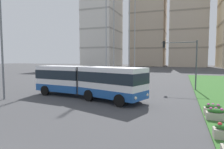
{
  "coord_description": "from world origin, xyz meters",
  "views": [
    {
      "loc": [
        6.89,
        -3.16,
        3.72
      ],
      "look_at": [
        0.45,
        14.97,
        2.2
      ],
      "focal_mm": 31.53,
      "sensor_mm": 36.0,
      "label": 1
    }
  ],
  "objects_px": {
    "streetlight_left": "(2,40)",
    "articulated_bus": "(87,81)",
    "flower_planter_4": "(213,109)",
    "traffic_light_far_right": "(184,56)",
    "apartment_tower_west": "(103,23)",
    "car_black_sedan": "(88,79)",
    "apartment_tower_westcentre": "(149,25)",
    "apartment_tower_centre": "(188,22)",
    "flower_planter_3": "(216,114)"
  },
  "relations": [
    {
      "from": "flower_planter_3",
      "to": "flower_planter_4",
      "type": "height_order",
      "value": "same"
    },
    {
      "from": "car_black_sedan",
      "to": "streetlight_left",
      "type": "distance_m",
      "value": 13.4
    },
    {
      "from": "car_black_sedan",
      "to": "apartment_tower_westcentre",
      "type": "relative_size",
      "value": 0.1
    },
    {
      "from": "car_black_sedan",
      "to": "traffic_light_far_right",
      "type": "xyz_separation_m",
      "value": [
        13.19,
        -0.71,
        3.34
      ]
    },
    {
      "from": "apartment_tower_westcentre",
      "to": "streetlight_left",
      "type": "bearing_deg",
      "value": -88.73
    },
    {
      "from": "flower_planter_3",
      "to": "articulated_bus",
      "type": "bearing_deg",
      "value": 160.07
    },
    {
      "from": "flower_planter_3",
      "to": "flower_planter_4",
      "type": "xyz_separation_m",
      "value": [
        0.0,
        1.14,
        0.0
      ]
    },
    {
      "from": "traffic_light_far_right",
      "to": "streetlight_left",
      "type": "bearing_deg",
      "value": -143.42
    },
    {
      "from": "apartment_tower_westcentre",
      "to": "traffic_light_far_right",
      "type": "bearing_deg",
      "value": -78.06
    },
    {
      "from": "articulated_bus",
      "to": "traffic_light_far_right",
      "type": "xyz_separation_m",
      "value": [
        8.75,
        8.35,
        2.44
      ]
    },
    {
      "from": "articulated_bus",
      "to": "apartment_tower_west",
      "type": "xyz_separation_m",
      "value": [
        -28.39,
        73.25,
        19.56
      ]
    },
    {
      "from": "flower_planter_3",
      "to": "streetlight_left",
      "type": "height_order",
      "value": "streetlight_left"
    },
    {
      "from": "apartment_tower_west",
      "to": "apartment_tower_westcentre",
      "type": "height_order",
      "value": "apartment_tower_westcentre"
    },
    {
      "from": "car_black_sedan",
      "to": "flower_planter_3",
      "type": "relative_size",
      "value": 4.06
    },
    {
      "from": "flower_planter_3",
      "to": "apartment_tower_west",
      "type": "distance_m",
      "value": 88.79
    },
    {
      "from": "apartment_tower_west",
      "to": "flower_planter_3",
      "type": "bearing_deg",
      "value": -63.21
    },
    {
      "from": "apartment_tower_west",
      "to": "apartment_tower_centre",
      "type": "height_order",
      "value": "apartment_tower_centre"
    },
    {
      "from": "car_black_sedan",
      "to": "apartment_tower_centre",
      "type": "relative_size",
      "value": 0.1
    },
    {
      "from": "traffic_light_far_right",
      "to": "apartment_tower_west",
      "type": "bearing_deg",
      "value": 119.79
    },
    {
      "from": "articulated_bus",
      "to": "car_black_sedan",
      "type": "distance_m",
      "value": 10.13
    },
    {
      "from": "apartment_tower_west",
      "to": "traffic_light_far_right",
      "type": "bearing_deg",
      "value": -60.21
    },
    {
      "from": "flower_planter_4",
      "to": "streetlight_left",
      "type": "xyz_separation_m",
      "value": [
        -17.41,
        -0.59,
        4.96
      ]
    },
    {
      "from": "traffic_light_far_right",
      "to": "flower_planter_3",
      "type": "bearing_deg",
      "value": -81.77
    },
    {
      "from": "articulated_bus",
      "to": "streetlight_left",
      "type": "bearing_deg",
      "value": -154.66
    },
    {
      "from": "articulated_bus",
      "to": "streetlight_left",
      "type": "xyz_separation_m",
      "value": [
        -6.89,
        -3.26,
        3.73
      ]
    },
    {
      "from": "traffic_light_far_right",
      "to": "car_black_sedan",
      "type": "bearing_deg",
      "value": 176.9
    },
    {
      "from": "flower_planter_4",
      "to": "apartment_tower_westcentre",
      "type": "distance_m",
      "value": 99.45
    },
    {
      "from": "articulated_bus",
      "to": "car_black_sedan",
      "type": "xyz_separation_m",
      "value": [
        -4.43,
        9.06,
        -0.9
      ]
    },
    {
      "from": "car_black_sedan",
      "to": "flower_planter_3",
      "type": "bearing_deg",
      "value": -40.74
    },
    {
      "from": "apartment_tower_westcentre",
      "to": "apartment_tower_centre",
      "type": "bearing_deg",
      "value": -16.09
    },
    {
      "from": "apartment_tower_west",
      "to": "apartment_tower_centre",
      "type": "bearing_deg",
      "value": 18.75
    },
    {
      "from": "traffic_light_far_right",
      "to": "apartment_tower_west",
      "type": "xyz_separation_m",
      "value": [
        -37.15,
        64.9,
        17.12
      ]
    },
    {
      "from": "flower_planter_3",
      "to": "apartment_tower_westcentre",
      "type": "xyz_separation_m",
      "value": [
        -19.53,
        96.18,
        21.81
      ]
    },
    {
      "from": "flower_planter_4",
      "to": "traffic_light_far_right",
      "type": "height_order",
      "value": "traffic_light_far_right"
    },
    {
      "from": "streetlight_left",
      "to": "articulated_bus",
      "type": "bearing_deg",
      "value": 25.34
    },
    {
      "from": "car_black_sedan",
      "to": "apartment_tower_west",
      "type": "xyz_separation_m",
      "value": [
        -23.96,
        64.19,
        20.45
      ]
    },
    {
      "from": "articulated_bus",
      "to": "flower_planter_3",
      "type": "xyz_separation_m",
      "value": [
        10.51,
        -3.81,
        -1.23
      ]
    },
    {
      "from": "flower_planter_4",
      "to": "apartment_tower_westcentre",
      "type": "xyz_separation_m",
      "value": [
        -19.53,
        95.04,
        21.81
      ]
    },
    {
      "from": "car_black_sedan",
      "to": "traffic_light_far_right",
      "type": "bearing_deg",
      "value": -3.1
    },
    {
      "from": "streetlight_left",
      "to": "apartment_tower_westcentre",
      "type": "bearing_deg",
      "value": 91.27
    },
    {
      "from": "flower_planter_4",
      "to": "traffic_light_far_right",
      "type": "bearing_deg",
      "value": 99.07
    },
    {
      "from": "flower_planter_3",
      "to": "apartment_tower_centre",
      "type": "xyz_separation_m",
      "value": [
        0.45,
        90.42,
        20.93
      ]
    },
    {
      "from": "apartment_tower_westcentre",
      "to": "apartment_tower_centre",
      "type": "xyz_separation_m",
      "value": [
        19.98,
        -5.76,
        -0.88
      ]
    },
    {
      "from": "car_black_sedan",
      "to": "apartment_tower_westcentre",
      "type": "height_order",
      "value": "apartment_tower_westcentre"
    },
    {
      "from": "car_black_sedan",
      "to": "traffic_light_far_right",
      "type": "distance_m",
      "value": 13.62
    },
    {
      "from": "articulated_bus",
      "to": "flower_planter_4",
      "type": "relative_size",
      "value": 10.85
    },
    {
      "from": "articulated_bus",
      "to": "apartment_tower_west",
      "type": "distance_m",
      "value": 80.96
    },
    {
      "from": "flower_planter_4",
      "to": "traffic_light_far_right",
      "type": "relative_size",
      "value": 0.19
    },
    {
      "from": "car_black_sedan",
      "to": "apartment_tower_westcentre",
      "type": "xyz_separation_m",
      "value": [
        -4.58,
        83.31,
        21.49
      ]
    },
    {
      "from": "flower_planter_3",
      "to": "flower_planter_4",
      "type": "bearing_deg",
      "value": 90.0
    }
  ]
}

